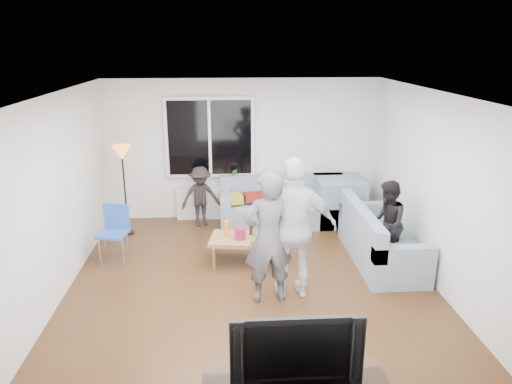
{
  "coord_description": "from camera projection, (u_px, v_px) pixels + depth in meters",
  "views": [
    {
      "loc": [
        -0.35,
        -5.97,
        3.22
      ],
      "look_at": [
        0.1,
        0.6,
        1.15
      ],
      "focal_mm": 33.72,
      "sensor_mm": 36.0,
      "label": 1
    }
  ],
  "objects": [
    {
      "name": "cushion_yellow",
      "position": [
        231.0,
        199.0,
        8.64
      ],
      "size": [
        0.45,
        0.41,
        0.14
      ],
      "primitive_type": "cube",
      "rotation": [
        0.0,
        0.0,
        0.27
      ],
      "color": "gold",
      "rests_on": "sofa_back_section"
    },
    {
      "name": "spectator_back",
      "position": [
        201.0,
        197.0,
        8.64
      ],
      "size": [
        0.8,
        0.59,
        1.1
      ],
      "primitive_type": "imported",
      "rotation": [
        0.0,
        0.0,
        0.27
      ],
      "color": "black",
      "rests_on": "floor"
    },
    {
      "name": "window_glass",
      "position": [
        210.0,
        138.0,
        8.69
      ],
      "size": [
        1.5,
        0.02,
        1.35
      ],
      "primitive_type": "cube",
      "color": "black",
      "rests_on": "window_frame"
    },
    {
      "name": "player_left",
      "position": [
        268.0,
        238.0,
        6.02
      ],
      "size": [
        0.69,
        0.51,
        1.73
      ],
      "primitive_type": "imported",
      "rotation": [
        0.0,
        0.0,
        3.3
      ],
      "color": "#48474C",
      "rests_on": "floor"
    },
    {
      "name": "sofa_right_section",
      "position": [
        382.0,
        234.0,
        7.29
      ],
      "size": [
        2.0,
        0.85,
        0.85
      ],
      "primitive_type": null,
      "rotation": [
        0.0,
        0.0,
        1.57
      ],
      "color": "gray",
      "rests_on": "floor"
    },
    {
      "name": "window_mullion",
      "position": [
        210.0,
        138.0,
        8.68
      ],
      "size": [
        0.05,
        0.03,
        1.35
      ],
      "primitive_type": "cube",
      "color": "white",
      "rests_on": "window_frame"
    },
    {
      "name": "coffee_table",
      "position": [
        247.0,
        250.0,
        7.28
      ],
      "size": [
        1.18,
        0.77,
        0.4
      ],
      "primitive_type": "cube",
      "rotation": [
        0.0,
        0.0,
        -0.16
      ],
      "color": "#9D774C",
      "rests_on": "floor"
    },
    {
      "name": "wall_left",
      "position": [
        54.0,
        199.0,
        6.12
      ],
      "size": [
        0.04,
        5.5,
        2.6
      ],
      "primitive_type": "cube",
      "color": "silver",
      "rests_on": "ground"
    },
    {
      "name": "radiator",
      "position": [
        212.0,
        203.0,
        9.06
      ],
      "size": [
        1.3,
        0.12,
        0.62
      ],
      "primitive_type": "cube",
      "color": "silver",
      "rests_on": "floor"
    },
    {
      "name": "wall_front",
      "position": [
        273.0,
        306.0,
        3.64
      ],
      "size": [
        5.0,
        0.04,
        2.6
      ],
      "primitive_type": "cube",
      "color": "silver",
      "rests_on": "ground"
    },
    {
      "name": "wall_back",
      "position": [
        243.0,
        150.0,
        8.92
      ],
      "size": [
        5.0,
        0.04,
        2.6
      ],
      "primitive_type": "cube",
      "color": "silver",
      "rests_on": "ground"
    },
    {
      "name": "vase",
      "position": [
        197.0,
        184.0,
        8.9
      ],
      "size": [
        0.18,
        0.18,
        0.15
      ],
      "primitive_type": "imported",
      "rotation": [
        0.0,
        0.0,
        0.24
      ],
      "color": "white",
      "rests_on": "radiator"
    },
    {
      "name": "bottle_a",
      "position": [
        227.0,
        228.0,
        7.25
      ],
      "size": [
        0.07,
        0.07,
        0.24
      ],
      "primitive_type": "cylinder",
      "color": "orange",
      "rests_on": "coffee_table"
    },
    {
      "name": "bottle_d",
      "position": [
        259.0,
        233.0,
        7.12
      ],
      "size": [
        0.07,
        0.07,
        0.22
      ],
      "primitive_type": "cylinder",
      "color": "orange",
      "rests_on": "coffee_table"
    },
    {
      "name": "cushion_red",
      "position": [
        254.0,
        197.0,
        8.75
      ],
      "size": [
        0.39,
        0.34,
        0.13
      ],
      "primitive_type": "cube",
      "rotation": [
        0.0,
        0.0,
        0.1
      ],
      "color": "maroon",
      "rests_on": "sofa_back_section"
    },
    {
      "name": "spectator_right",
      "position": [
        387.0,
        224.0,
        7.06
      ],
      "size": [
        0.65,
        0.75,
        1.31
      ],
      "primitive_type": "imported",
      "rotation": [
        0.0,
        0.0,
        -1.85
      ],
      "color": "black",
      "rests_on": "floor"
    },
    {
      "name": "sofa_corner",
      "position": [
        339.0,
        201.0,
        8.81
      ],
      "size": [
        0.85,
        0.85,
        0.85
      ],
      "primitive_type": "cube",
      "color": "gray",
      "rests_on": "floor"
    },
    {
      "name": "ceiling",
      "position": [
        251.0,
        92.0,
        5.88
      ],
      "size": [
        5.0,
        5.5,
        0.04
      ],
      "primitive_type": "cube",
      "color": "white",
      "rests_on": "ground"
    },
    {
      "name": "floor_lamp",
      "position": [
        125.0,
        191.0,
        8.19
      ],
      "size": [
        0.32,
        0.32,
        1.56
      ],
      "primitive_type": null,
      "color": "orange",
      "rests_on": "floor"
    },
    {
      "name": "sofa_back_section",
      "position": [
        284.0,
        202.0,
        8.75
      ],
      "size": [
        2.3,
        0.85,
        0.85
      ],
      "primitive_type": null,
      "color": "gray",
      "rests_on": "floor"
    },
    {
      "name": "side_chair",
      "position": [
        113.0,
        235.0,
        7.25
      ],
      "size": [
        0.48,
        0.48,
        0.86
      ],
      "primitive_type": null,
      "rotation": [
        0.0,
        0.0,
        -0.23
      ],
      "color": "blue",
      "rests_on": "floor"
    },
    {
      "name": "wall_right",
      "position": [
        439.0,
        191.0,
        6.44
      ],
      "size": [
        0.04,
        5.5,
        2.6
      ],
      "primitive_type": "cube",
      "color": "silver",
      "rests_on": "ground"
    },
    {
      "name": "player_right",
      "position": [
        295.0,
        229.0,
        6.12
      ],
      "size": [
        1.11,
        0.5,
        1.87
      ],
      "primitive_type": "imported",
      "rotation": [
        0.0,
        0.0,
        3.19
      ],
      "color": "silver",
      "rests_on": "floor"
    },
    {
      "name": "window_frame",
      "position": [
        210.0,
        137.0,
        8.73
      ],
      "size": [
        1.62,
        0.06,
        1.47
      ],
      "primitive_type": "cube",
      "color": "white",
      "rests_on": "wall_back"
    },
    {
      "name": "floor",
      "position": [
        252.0,
        285.0,
        6.67
      ],
      "size": [
        5.0,
        5.5,
        0.04
      ],
      "primitive_type": "cube",
      "color": "#56351C",
      "rests_on": "ground"
    },
    {
      "name": "television",
      "position": [
        295.0,
        344.0,
        4.07
      ],
      "size": [
        1.12,
        0.15,
        0.64
      ],
      "primitive_type": "imported",
      "color": "black",
      "rests_on": "tv_console"
    },
    {
      "name": "pitcher",
      "position": [
        240.0,
        233.0,
        7.15
      ],
      "size": [
        0.17,
        0.17,
        0.17
      ],
      "primitive_type": "cylinder",
      "color": "#981B47",
      "rests_on": "coffee_table"
    },
    {
      "name": "bottle_c",
      "position": [
        252.0,
        229.0,
        7.31
      ],
      "size": [
        0.07,
        0.07,
        0.19
      ],
      "primitive_type": "cylinder",
      "color": "black",
      "rests_on": "coffee_table"
    },
    {
      "name": "potted_plant",
      "position": [
        233.0,
        178.0,
        8.91
      ],
      "size": [
        0.22,
        0.2,
        0.35
      ],
      "primitive_type": "imported",
      "rotation": [
        0.0,
        0.0,
        0.22
      ],
      "color": "#2C5C24",
      "rests_on": "radiator"
    }
  ]
}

